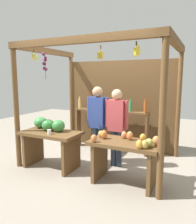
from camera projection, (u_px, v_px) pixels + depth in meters
name	position (u px, v px, depth m)	size (l,w,h in m)	color
ground_plane	(102.00, 161.00, 4.77)	(12.00, 12.00, 0.00)	gray
market_stall	(111.00, 94.00, 4.95)	(2.91, 2.09, 2.43)	brown
fruit_counter_left	(50.00, 136.00, 4.40)	(1.17, 0.64, 0.96)	brown
fruit_counter_right	(125.00, 152.00, 3.69)	(1.17, 0.66, 0.88)	brown
bottle_shelf_unit	(111.00, 119.00, 5.36)	(1.86, 0.22, 1.33)	brown
vendor_man	(98.00, 118.00, 4.58)	(0.48, 0.22, 1.60)	#3B5475
vendor_woman	(117.00, 121.00, 4.37)	(0.48, 0.21, 1.56)	#313D54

